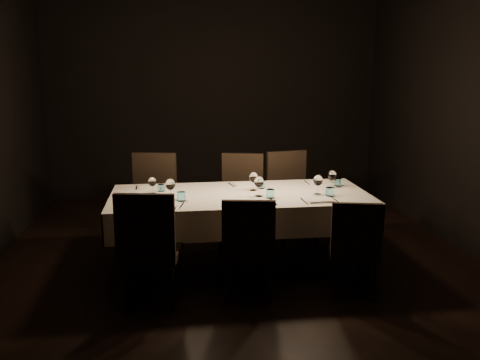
{
  "coord_description": "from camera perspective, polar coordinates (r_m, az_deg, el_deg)",
  "views": [
    {
      "loc": [
        -0.63,
        -4.8,
        1.96
      ],
      "look_at": [
        0.0,
        0.0,
        0.9
      ],
      "focal_mm": 38.0,
      "sensor_mm": 36.0,
      "label": 1
    }
  ],
  "objects": [
    {
      "name": "place_setting_near_left",
      "position": [
        4.72,
        -7.73,
        -1.52
      ],
      "size": [
        0.37,
        0.42,
        0.2
      ],
      "rotation": [
        0.0,
        0.0,
        -0.2
      ],
      "color": "white",
      "rests_on": "dining_table"
    },
    {
      "name": "place_setting_far_right",
      "position": [
        5.39,
        10.02,
        0.09
      ],
      "size": [
        0.33,
        0.41,
        0.18
      ],
      "rotation": [
        0.0,
        0.0,
        0.05
      ],
      "color": "white",
      "rests_on": "dining_table"
    },
    {
      "name": "room",
      "position": [
        4.86,
        -0.0,
        6.91
      ],
      "size": [
        5.01,
        6.01,
        3.01
      ],
      "color": "black",
      "rests_on": "ground"
    },
    {
      "name": "chair_far_center",
      "position": [
        5.85,
        0.16,
        -1.59
      ],
      "size": [
        0.59,
        0.59,
        1.01
      ],
      "rotation": [
        0.0,
        0.0,
        -0.25
      ],
      "color": "black",
      "rests_on": "ground"
    },
    {
      "name": "chair_near_left",
      "position": [
        4.28,
        -10.18,
        -7.07
      ],
      "size": [
        0.56,
        0.56,
        1.01
      ],
      "rotation": [
        0.0,
        0.0,
        2.97
      ],
      "color": "black",
      "rests_on": "ground"
    },
    {
      "name": "dining_table",
      "position": [
        5.01,
        -0.0,
        -2.39
      ],
      "size": [
        2.52,
        1.12,
        0.76
      ],
      "color": "black",
      "rests_on": "ground"
    },
    {
      "name": "chair_near_center",
      "position": [
        4.34,
        0.98,
        -7.19
      ],
      "size": [
        0.51,
        0.51,
        0.92
      ],
      "rotation": [
        0.0,
        0.0,
        2.98
      ],
      "color": "black",
      "rests_on": "ground"
    },
    {
      "name": "chair_far_left",
      "position": [
        5.77,
        -9.79,
        -1.82
      ],
      "size": [
        0.59,
        0.59,
        1.04
      ],
      "rotation": [
        0.0,
        0.0,
        -0.21
      ],
      "color": "black",
      "rests_on": "ground"
    },
    {
      "name": "place_setting_near_right",
      "position": [
        4.92,
        9.11,
        -1.0
      ],
      "size": [
        0.35,
        0.41,
        0.19
      ],
      "rotation": [
        0.0,
        0.0,
        0.05
      ],
      "color": "white",
      "rests_on": "dining_table"
    },
    {
      "name": "chair_far_right",
      "position": [
        5.96,
        5.66,
        -1.33
      ],
      "size": [
        0.57,
        0.57,
        1.02
      ],
      "rotation": [
        0.0,
        0.0,
        0.18
      ],
      "color": "black",
      "rests_on": "ground"
    },
    {
      "name": "place_setting_near_center",
      "position": [
        4.79,
        2.4,
        -1.22
      ],
      "size": [
        0.36,
        0.41,
        0.19
      ],
      "rotation": [
        0.0,
        0.0,
        0.09
      ],
      "color": "white",
      "rests_on": "dining_table"
    },
    {
      "name": "place_setting_far_center",
      "position": [
        5.2,
        1.41,
        -0.14
      ],
      "size": [
        0.35,
        0.41,
        0.19
      ],
      "rotation": [
        0.0,
        0.0,
        0.17
      ],
      "color": "white",
      "rests_on": "dining_table"
    },
    {
      "name": "chair_near_right",
      "position": [
        4.52,
        12.71,
        -6.97
      ],
      "size": [
        0.5,
        0.5,
        0.87
      ],
      "rotation": [
        0.0,
        0.0,
        2.91
      ],
      "color": "black",
      "rests_on": "ground"
    },
    {
      "name": "place_setting_far_left",
      "position": [
        5.15,
        -9.71,
        -0.55
      ],
      "size": [
        0.3,
        0.39,
        0.17
      ],
      "rotation": [
        0.0,
        0.0,
        0.02
      ],
      "color": "white",
      "rests_on": "dining_table"
    }
  ]
}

